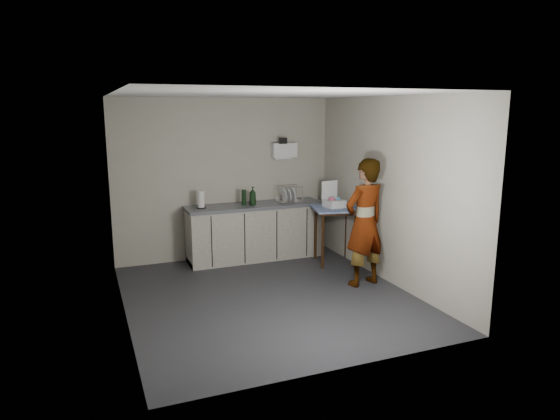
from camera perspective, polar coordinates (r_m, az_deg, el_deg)
name	(u,v)px	position (r m, az deg, el deg)	size (l,w,h in m)	color
ground	(269,297)	(6.66, -1.32, -9.86)	(4.00, 4.00, 0.00)	#292A2F
wall_back	(225,179)	(8.18, -6.25, 3.51)	(3.60, 0.02, 2.60)	#B5AF9E
wall_right	(388,191)	(7.12, 12.26, 2.14)	(0.02, 4.00, 2.60)	#B5AF9E
wall_left	(120,210)	(5.94, -17.79, 0.02)	(0.02, 4.00, 2.60)	#B5AF9E
ceiling	(268,94)	(6.21, -1.43, 13.06)	(3.60, 4.00, 0.01)	white
kitchen_counter	(255,233)	(8.19, -2.87, -2.65)	(2.24, 0.62, 0.91)	black
wall_shelf	(284,150)	(8.38, 0.45, 6.85)	(0.42, 0.18, 0.37)	white
side_table	(335,215)	(7.90, 6.36, -0.52)	(0.85, 0.85, 0.91)	#361A0C
standing_man	(365,223)	(6.96, 9.64, -1.44)	(0.65, 0.43, 1.78)	#B2A593
soap_bottle	(253,196)	(7.99, -3.14, 1.62)	(0.11, 0.12, 0.30)	black
soda_can	(252,201)	(8.03, -3.27, 1.02)	(0.06, 0.06, 0.12)	red
dark_bottle	(244,197)	(7.99, -4.16, 1.44)	(0.07, 0.07, 0.25)	black
paper_towel	(201,200)	(7.83, -9.02, 1.14)	(0.15, 0.15, 0.27)	black
dish_rack	(289,198)	(8.26, 1.04, 1.36)	(0.40, 0.30, 0.28)	silver
bakery_box	(334,201)	(7.89, 6.14, 0.99)	(0.31, 0.32, 0.40)	white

